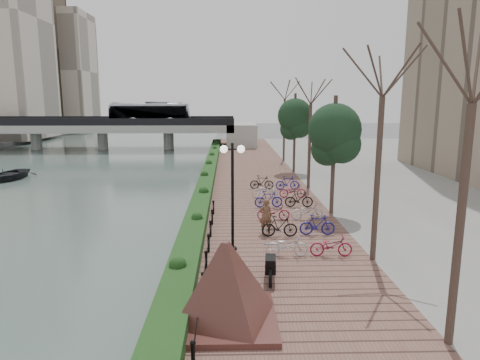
{
  "coord_description": "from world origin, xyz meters",
  "views": [
    {
      "loc": [
        2.25,
        -14.07,
        6.79
      ],
      "look_at": [
        2.94,
        11.25,
        2.0
      ],
      "focal_mm": 32.0,
      "sensor_mm": 36.0,
      "label": 1
    }
  ],
  "objects_px": {
    "motorcycle": "(270,264)",
    "pedestrian": "(266,216)",
    "lamppost": "(232,173)",
    "granite_monument": "(225,282)",
    "boat": "(10,174)"
  },
  "relations": [
    {
      "from": "motorcycle",
      "to": "boat",
      "type": "bearing_deg",
      "value": 137.8
    },
    {
      "from": "lamppost",
      "to": "motorcycle",
      "type": "xyz_separation_m",
      "value": [
        1.31,
        -3.03,
        -2.77
      ]
    },
    {
      "from": "granite_monument",
      "to": "motorcycle",
      "type": "xyz_separation_m",
      "value": [
        1.57,
        2.97,
        -0.68
      ]
    },
    {
      "from": "lamppost",
      "to": "pedestrian",
      "type": "distance_m",
      "value": 3.65
    },
    {
      "from": "granite_monument",
      "to": "pedestrian",
      "type": "height_order",
      "value": "granite_monument"
    },
    {
      "from": "pedestrian",
      "to": "boat",
      "type": "relative_size",
      "value": 0.38
    },
    {
      "from": "motorcycle",
      "to": "pedestrian",
      "type": "bearing_deg",
      "value": 92.5
    },
    {
      "from": "boat",
      "to": "lamppost",
      "type": "bearing_deg",
      "value": -42.18
    },
    {
      "from": "pedestrian",
      "to": "boat",
      "type": "height_order",
      "value": "pedestrian"
    },
    {
      "from": "lamppost",
      "to": "pedestrian",
      "type": "xyz_separation_m",
      "value": [
        1.59,
        2.19,
        -2.45
      ]
    },
    {
      "from": "lamppost",
      "to": "pedestrian",
      "type": "bearing_deg",
      "value": 54.05
    },
    {
      "from": "granite_monument",
      "to": "lamppost",
      "type": "relative_size",
      "value": 0.96
    },
    {
      "from": "pedestrian",
      "to": "motorcycle",
      "type": "bearing_deg",
      "value": 80.54
    },
    {
      "from": "lamppost",
      "to": "boat",
      "type": "distance_m",
      "value": 27.25
    },
    {
      "from": "motorcycle",
      "to": "pedestrian",
      "type": "distance_m",
      "value": 5.23
    }
  ]
}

